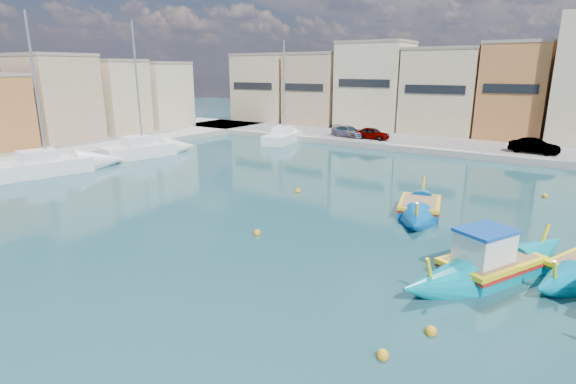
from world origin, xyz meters
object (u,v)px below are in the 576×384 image
Objects in this scene: luzzu_green at (419,209)px; luzzu_turquoise_cabin at (490,267)px; yacht_midnorth at (158,149)px; yacht_north at (289,136)px; yacht_mid at (70,165)px.

luzzu_turquoise_cabin is at bearing -52.54° from luzzu_green.
yacht_midnorth is at bearing 161.63° from luzzu_turquoise_cabin.
yacht_north reaches higher than luzzu_turquoise_cabin.
yacht_midnorth is (-25.68, 3.99, 0.23)m from luzzu_green.
luzzu_green is 0.65× the size of yacht_mid.
yacht_north is (-24.97, 23.89, 0.08)m from luzzu_turquoise_cabin.
yacht_midnorth is at bearing 171.16° from luzzu_green.
luzzu_turquoise_cabin is at bearing -18.37° from yacht_midnorth.
luzzu_green is 26.29m from yacht_mid.
yacht_mid is (-5.61, -22.24, 0.05)m from yacht_north.
yacht_north is (-20.31, 17.81, 0.18)m from luzzu_green.
yacht_mid is (-25.92, -4.43, 0.22)m from luzzu_green.
yacht_north is at bearing 68.78° from yacht_midnorth.
yacht_north is at bearing 138.75° from luzzu_green.
yacht_mid is at bearing -91.65° from yacht_midnorth.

